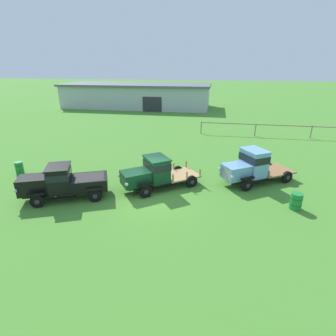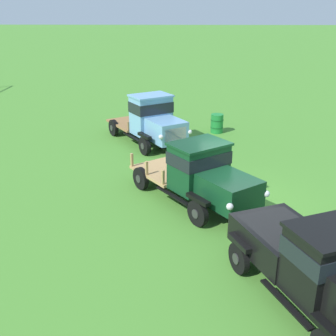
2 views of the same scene
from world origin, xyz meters
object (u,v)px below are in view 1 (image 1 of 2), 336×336
farm_shed (137,95)px  vintage_truck_foreground_near (63,182)px  vintage_truck_second_in_line (153,173)px  oil_drum_near_fence (19,168)px  oil_drum_beside_row (296,201)px  vintage_truck_midrow_center (251,166)px

farm_shed → vintage_truck_foreground_near: 35.32m
farm_shed → vintage_truck_second_in_line: farm_shed is taller
farm_shed → oil_drum_near_fence: size_ratio=30.94×
oil_drum_near_fence → vintage_truck_foreground_near: bearing=-28.7°
vintage_truck_foreground_near → vintage_truck_second_in_line: bearing=24.1°
oil_drum_beside_row → farm_shed: bearing=119.3°
vintage_truck_midrow_center → oil_drum_beside_row: size_ratio=5.64×
vintage_truck_second_in_line → vintage_truck_midrow_center: 6.44m
farm_shed → vintage_truck_midrow_center: size_ratio=4.98×
farm_shed → oil_drum_beside_row: (18.95, -33.76, -1.62)m
vintage_truck_midrow_center → vintage_truck_foreground_near: bearing=-159.4°
vintage_truck_second_in_line → vintage_truck_midrow_center: (6.14, 1.96, 0.09)m
farm_shed → vintage_truck_second_in_line: 34.35m
vintage_truck_foreground_near → vintage_truck_second_in_line: 5.37m
vintage_truck_midrow_center → oil_drum_near_fence: size_ratio=6.21×
farm_shed → vintage_truck_second_in_line: bearing=-71.9°
vintage_truck_foreground_near → vintage_truck_second_in_line: (4.90, 2.20, 0.03)m
oil_drum_beside_row → oil_drum_near_fence: bearing=174.3°
vintage_truck_foreground_near → oil_drum_near_fence: (-5.31, 2.91, -0.62)m
oil_drum_beside_row → vintage_truck_second_in_line: bearing=172.2°
vintage_truck_foreground_near → vintage_truck_midrow_center: bearing=20.6°
vintage_truck_foreground_near → oil_drum_beside_row: (13.16, 1.07, -0.58)m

